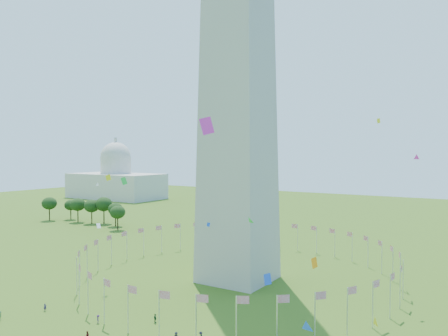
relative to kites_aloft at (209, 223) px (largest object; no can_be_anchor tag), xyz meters
The scene contains 4 objects.
flag_ring 28.92m from the kites_aloft, 106.71° to the left, with size 80.24×80.24×9.00m.
capitol_building 242.45m from the kites_aloft, 140.56° to the left, with size 70.00×35.00×46.00m, color beige, non-canonical shape.
kites_aloft is the anchor object (origin of this frame).
tree_line_west 130.77m from the kites_aloft, 149.99° to the left, with size 55.29×16.02×12.27m.
Camera 1 is at (57.25, -47.64, 33.26)m, focal length 35.00 mm.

